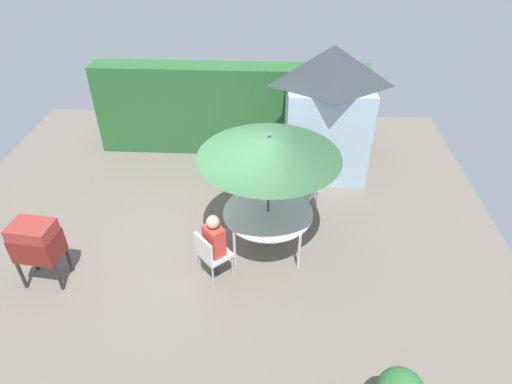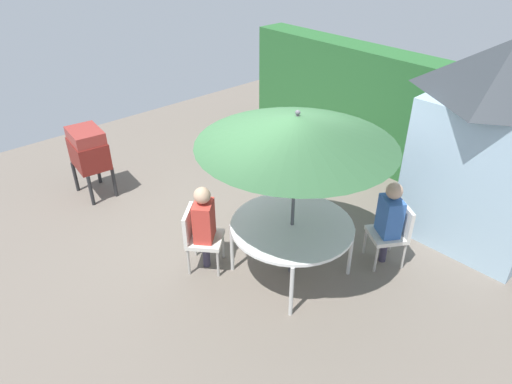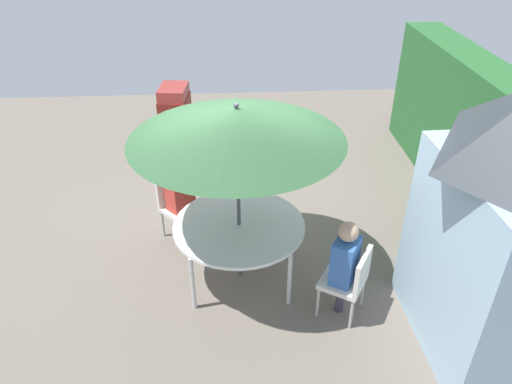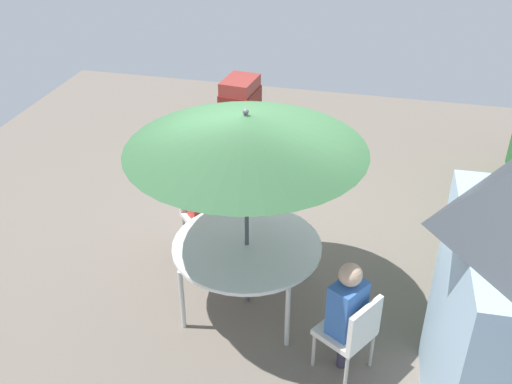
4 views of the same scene
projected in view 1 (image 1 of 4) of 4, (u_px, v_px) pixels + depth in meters
ground_plane at (214, 241)px, 8.36m from camera, size 11.00×11.00×0.00m
hedge_backdrop at (231, 109)px, 10.57m from camera, size 6.38×0.64×2.14m
garden_shed at (328, 113)px, 9.39m from camera, size 1.91×1.33×2.96m
patio_table at (268, 213)px, 7.85m from camera, size 1.60×1.60×0.79m
patio_umbrella at (269, 147)px, 7.05m from camera, size 2.37×2.37×2.34m
bbq_grill at (36, 242)px, 7.09m from camera, size 0.75×0.57×1.20m
chair_near_shed at (211, 253)px, 7.34m from camera, size 0.65×0.65×0.90m
chair_far_side at (307, 186)px, 8.93m from camera, size 0.64×0.64×0.90m
person_in_red at (214, 239)px, 7.23m from camera, size 0.41×0.41×1.26m
person_in_blue at (305, 177)px, 8.72m from camera, size 0.42×0.38×1.26m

